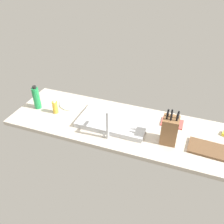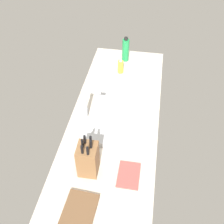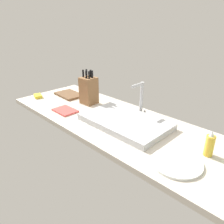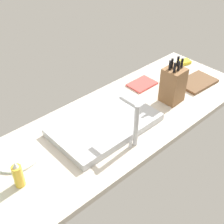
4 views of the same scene
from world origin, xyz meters
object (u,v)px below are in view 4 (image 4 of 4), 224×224
object	(u,v)px
faucet	(134,122)
dinner_plate	(16,154)
sink_basin	(105,125)
dish_sponge	(184,62)
cutting_board	(197,82)
knife_block	(173,85)
dish_towel	(142,84)
soap_bottle	(18,175)

from	to	relation	value
faucet	dinner_plate	xyz separation A→B (cm)	(48.37, -32.96, -13.54)
sink_basin	dish_sponge	distance (cm)	91.29
faucet	dinner_plate	size ratio (longest dim) A/B	0.99
faucet	dish_sponge	xyz separation A→B (cm)	(-87.74, -33.73, -12.94)
sink_basin	cutting_board	world-z (taller)	sink_basin
dinner_plate	dish_sponge	world-z (taller)	dish_sponge
knife_block	dish_towel	xyz separation A→B (cm)	(0.16, -23.81, -10.54)
dish_towel	faucet	bearing A→B (deg)	38.19
soap_bottle	dish_towel	distance (cm)	102.10
knife_block	dish_towel	bearing A→B (deg)	-91.08
soap_bottle	dish_towel	size ratio (longest dim) A/B	0.79
dish_towel	cutting_board	bearing A→B (deg)	140.35
cutting_board	dish_sponge	distance (cm)	27.19
cutting_board	dinner_plate	world-z (taller)	cutting_board
knife_block	dinner_plate	size ratio (longest dim) A/B	1.12
sink_basin	knife_block	distance (cm)	48.10
sink_basin	dish_sponge	xyz separation A→B (cm)	(-90.05, -14.97, -0.82)
faucet	cutting_board	size ratio (longest dim) A/B	0.96
faucet	dish_towel	distance (cm)	57.72
dish_sponge	dinner_plate	bearing A→B (deg)	0.32
sink_basin	cutting_board	distance (cm)	74.62
cutting_board	dish_sponge	world-z (taller)	dish_sponge
knife_block	dish_towel	size ratio (longest dim) A/B	1.54
faucet	dish_sponge	bearing A→B (deg)	-158.97
cutting_board	knife_block	bearing A→B (deg)	1.50
sink_basin	knife_block	xyz separation A→B (cm)	(-46.57, 7.89, 9.12)
cutting_board	dinner_plate	bearing A→B (deg)	-10.07
sink_basin	dish_towel	bearing A→B (deg)	-161.06
cutting_board	dish_towel	xyz separation A→B (cm)	(27.86, -23.09, -0.30)
knife_block	cutting_board	xyz separation A→B (cm)	(-27.70, -0.73, -10.24)
dinner_plate	cutting_board	bearing A→B (deg)	169.93
dish_sponge	dish_towel	bearing A→B (deg)	-1.25
soap_bottle	sink_basin	bearing A→B (deg)	-176.09
dish_towel	knife_block	bearing A→B (deg)	90.38
soap_bottle	dinner_plate	xyz separation A→B (cm)	(-7.58, -17.86, -5.50)
sink_basin	cutting_board	bearing A→B (deg)	174.49
faucet	dish_sponge	size ratio (longest dim) A/B	2.70
cutting_board	soap_bottle	xyz separation A→B (cm)	(127.91, -3.50, 5.20)
faucet	soap_bottle	xyz separation A→B (cm)	(55.96, -15.10, -8.04)
knife_block	soap_bottle	distance (cm)	100.43
soap_bottle	dinner_plate	world-z (taller)	soap_bottle
sink_basin	dish_towel	xyz separation A→B (cm)	(-46.41, -15.92, -1.42)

